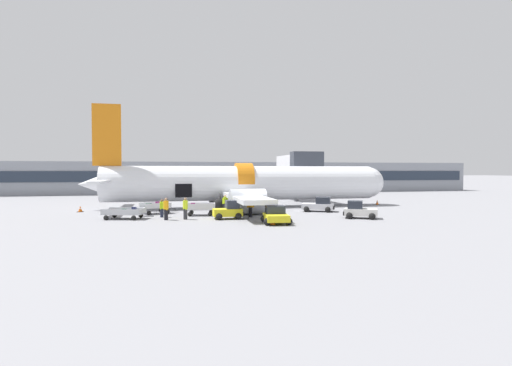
{
  "coord_description": "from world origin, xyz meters",
  "views": [
    {
      "loc": [
        -7.65,
        -35.9,
        4.07
      ],
      "look_at": [
        1.11,
        4.83,
        2.75
      ],
      "focal_mm": 28.0,
      "sensor_mm": 36.0,
      "label": 1
    }
  ],
  "objects_px": {
    "ground_crew_driver": "(162,208)",
    "baggage_tug_mid": "(229,211)",
    "ground_crew_loader_a": "(250,206)",
    "ground_crew_helper": "(185,208)",
    "baggage_tug_rear": "(319,205)",
    "baggage_cart_queued": "(156,208)",
    "baggage_cart_empty": "(125,214)",
    "baggage_cart_loading": "(201,209)",
    "ground_crew_loader_b": "(166,208)",
    "airplane": "(240,184)",
    "baggage_tug_spare": "(276,216)",
    "baggage_tug_lead": "(359,211)",
    "ground_crew_supervisor": "(225,203)"
  },
  "relations": [
    {
      "from": "baggage_cart_loading",
      "to": "ground_crew_helper",
      "type": "xyz_separation_m",
      "value": [
        -1.54,
        -2.85,
        0.4
      ]
    },
    {
      "from": "baggage_tug_mid",
      "to": "baggage_cart_empty",
      "type": "height_order",
      "value": "baggage_tug_mid"
    },
    {
      "from": "baggage_tug_spare",
      "to": "ground_crew_supervisor",
      "type": "xyz_separation_m",
      "value": [
        -2.63,
        9.44,
        0.28
      ]
    },
    {
      "from": "baggage_cart_queued",
      "to": "ground_crew_helper",
      "type": "height_order",
      "value": "ground_crew_helper"
    },
    {
      "from": "ground_crew_loader_a",
      "to": "baggage_tug_spare",
      "type": "bearing_deg",
      "value": -75.76
    },
    {
      "from": "baggage_cart_empty",
      "to": "ground_crew_helper",
      "type": "height_order",
      "value": "ground_crew_helper"
    },
    {
      "from": "ground_crew_helper",
      "to": "ground_crew_loader_a",
      "type": "bearing_deg",
      "value": 3.62
    },
    {
      "from": "baggage_cart_queued",
      "to": "ground_crew_helper",
      "type": "distance_m",
      "value": 5.72
    },
    {
      "from": "ground_crew_helper",
      "to": "ground_crew_driver",
      "type": "bearing_deg",
      "value": 135.44
    },
    {
      "from": "baggage_tug_lead",
      "to": "baggage_cart_loading",
      "type": "distance_m",
      "value": 13.92
    },
    {
      "from": "baggage_tug_lead",
      "to": "ground_crew_loader_b",
      "type": "xyz_separation_m",
      "value": [
        -16.05,
        2.22,
        0.31
      ]
    },
    {
      "from": "baggage_tug_spare",
      "to": "airplane",
      "type": "bearing_deg",
      "value": 91.72
    },
    {
      "from": "baggage_tug_mid",
      "to": "ground_crew_helper",
      "type": "distance_m",
      "value": 3.61
    },
    {
      "from": "baggage_cart_loading",
      "to": "ground_crew_supervisor",
      "type": "bearing_deg",
      "value": 45.94
    },
    {
      "from": "airplane",
      "to": "ground_crew_helper",
      "type": "distance_m",
      "value": 11.84
    },
    {
      "from": "baggage_tug_spare",
      "to": "ground_crew_helper",
      "type": "distance_m",
      "value": 7.79
    },
    {
      "from": "ground_crew_loader_b",
      "to": "baggage_tug_rear",
      "type": "bearing_deg",
      "value": 14.31
    },
    {
      "from": "ground_crew_driver",
      "to": "baggage_tug_mid",
      "type": "bearing_deg",
      "value": -22.29
    },
    {
      "from": "ground_crew_driver",
      "to": "ground_crew_supervisor",
      "type": "relative_size",
      "value": 0.94
    },
    {
      "from": "baggage_tug_lead",
      "to": "ground_crew_loader_a",
      "type": "height_order",
      "value": "ground_crew_loader_a"
    },
    {
      "from": "baggage_cart_loading",
      "to": "ground_crew_loader_b",
      "type": "relative_size",
      "value": 1.95
    },
    {
      "from": "baggage_tug_rear",
      "to": "airplane",
      "type": "bearing_deg",
      "value": 138.26
    },
    {
      "from": "baggage_tug_lead",
      "to": "baggage_cart_loading",
      "type": "relative_size",
      "value": 0.89
    },
    {
      "from": "ground_crew_supervisor",
      "to": "ground_crew_loader_a",
      "type": "bearing_deg",
      "value": -73.36
    },
    {
      "from": "baggage_cart_empty",
      "to": "ground_crew_loader_b",
      "type": "distance_m",
      "value": 3.72
    },
    {
      "from": "baggage_cart_empty",
      "to": "baggage_cart_loading",
      "type": "bearing_deg",
      "value": 12.55
    },
    {
      "from": "airplane",
      "to": "baggage_tug_mid",
      "type": "bearing_deg",
      "value": -104.65
    },
    {
      "from": "ground_crew_loader_a",
      "to": "ground_crew_helper",
      "type": "distance_m",
      "value": 5.59
    },
    {
      "from": "baggage_cart_queued",
      "to": "baggage_cart_empty",
      "type": "bearing_deg",
      "value": -122.7
    },
    {
      "from": "ground_crew_loader_b",
      "to": "ground_crew_helper",
      "type": "height_order",
      "value": "ground_crew_loader_b"
    },
    {
      "from": "baggage_tug_rear",
      "to": "ground_crew_driver",
      "type": "distance_m",
      "value": 15.26
    },
    {
      "from": "baggage_cart_empty",
      "to": "ground_crew_driver",
      "type": "bearing_deg",
      "value": 9.67
    },
    {
      "from": "airplane",
      "to": "baggage_tug_lead",
      "type": "height_order",
      "value": "airplane"
    },
    {
      "from": "baggage_tug_rear",
      "to": "baggage_cart_empty",
      "type": "relative_size",
      "value": 0.82
    },
    {
      "from": "baggage_cart_queued",
      "to": "baggage_cart_empty",
      "type": "height_order",
      "value": "baggage_cart_queued"
    },
    {
      "from": "baggage_cart_queued",
      "to": "baggage_cart_empty",
      "type": "xyz_separation_m",
      "value": [
        -2.37,
        -3.7,
        -0.11
      ]
    },
    {
      "from": "ground_crew_loader_b",
      "to": "baggage_cart_empty",
      "type": "bearing_deg",
      "value": 156.69
    },
    {
      "from": "baggage_tug_mid",
      "to": "baggage_tug_lead",
      "type": "bearing_deg",
      "value": -9.99
    },
    {
      "from": "ground_crew_loader_a",
      "to": "ground_crew_helper",
      "type": "xyz_separation_m",
      "value": [
        -5.58,
        -0.35,
        -0.02
      ]
    },
    {
      "from": "ground_crew_loader_b",
      "to": "ground_crew_supervisor",
      "type": "relative_size",
      "value": 1.1
    },
    {
      "from": "airplane",
      "to": "baggage_tug_lead",
      "type": "distance_m",
      "value": 14.82
    },
    {
      "from": "baggage_cart_empty",
      "to": "baggage_cart_queued",
      "type": "bearing_deg",
      "value": 57.3
    },
    {
      "from": "baggage_tug_mid",
      "to": "ground_crew_loader_a",
      "type": "height_order",
      "value": "ground_crew_loader_a"
    },
    {
      "from": "baggage_tug_rear",
      "to": "baggage_cart_queued",
      "type": "xyz_separation_m",
      "value": [
        -15.78,
        1.38,
        -0.08
      ]
    },
    {
      "from": "baggage_cart_queued",
      "to": "ground_crew_loader_a",
      "type": "xyz_separation_m",
      "value": [
        8.15,
        -4.75,
        0.42
      ]
    },
    {
      "from": "baggage_tug_spare",
      "to": "baggage_tug_mid",
      "type": "bearing_deg",
      "value": 130.43
    },
    {
      "from": "baggage_cart_empty",
      "to": "ground_crew_loader_b",
      "type": "relative_size",
      "value": 2.34
    },
    {
      "from": "airplane",
      "to": "baggage_tug_rear",
      "type": "bearing_deg",
      "value": -41.74
    },
    {
      "from": "baggage_tug_rear",
      "to": "ground_crew_helper",
      "type": "relative_size",
      "value": 1.94
    },
    {
      "from": "baggage_tug_mid",
      "to": "baggage_cart_loading",
      "type": "relative_size",
      "value": 0.71
    }
  ]
}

